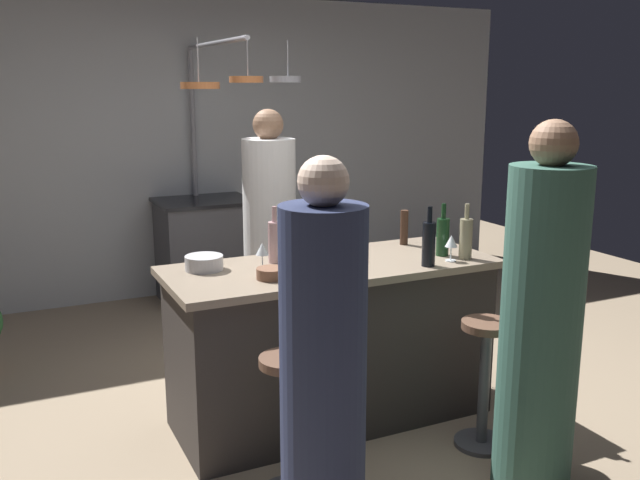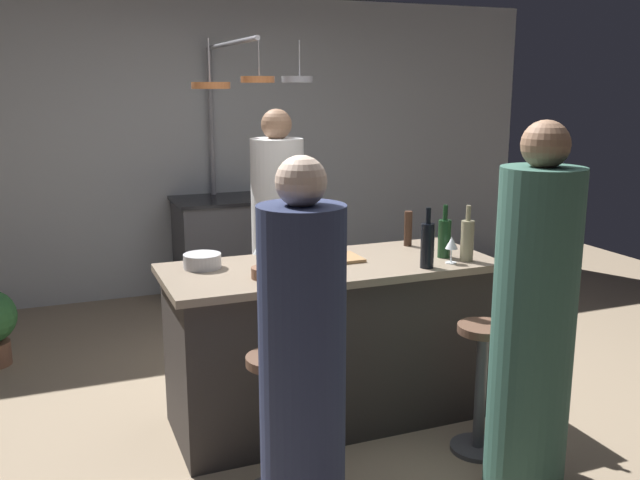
# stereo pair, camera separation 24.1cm
# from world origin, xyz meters

# --- Properties ---
(ground_plane) EXTENTS (9.00, 9.00, 0.00)m
(ground_plane) POSITION_xyz_m (0.00, 0.00, 0.00)
(ground_plane) COLOR gray
(back_wall) EXTENTS (6.40, 0.16, 2.60)m
(back_wall) POSITION_xyz_m (0.00, 2.85, 1.30)
(back_wall) COLOR #B2B7BC
(back_wall) RESTS_ON ground_plane
(kitchen_island) EXTENTS (1.80, 0.72, 0.90)m
(kitchen_island) POSITION_xyz_m (0.00, 0.00, 0.45)
(kitchen_island) COLOR #332D2B
(kitchen_island) RESTS_ON ground_plane
(stove_range) EXTENTS (0.80, 0.64, 0.89)m
(stove_range) POSITION_xyz_m (0.00, 2.45, 0.45)
(stove_range) COLOR #47474C
(stove_range) RESTS_ON ground_plane
(chef) EXTENTS (0.36, 0.36, 1.69)m
(chef) POSITION_xyz_m (0.05, 1.05, 0.78)
(chef) COLOR white
(chef) RESTS_ON ground_plane
(bar_stool_left) EXTENTS (0.28, 0.28, 0.68)m
(bar_stool_left) POSITION_xyz_m (-0.52, -0.62, 0.38)
(bar_stool_left) COLOR #4C4C51
(bar_stool_left) RESTS_ON ground_plane
(guest_left) EXTENTS (0.34, 0.34, 1.60)m
(guest_left) POSITION_xyz_m (-0.53, -1.00, 0.74)
(guest_left) COLOR #262D4C
(guest_left) RESTS_ON ground_plane
(bar_stool_right) EXTENTS (0.28, 0.28, 0.68)m
(bar_stool_right) POSITION_xyz_m (0.57, -0.62, 0.38)
(bar_stool_right) COLOR #4C4C51
(bar_stool_right) RESTS_ON ground_plane
(guest_right) EXTENTS (0.36, 0.36, 1.70)m
(guest_right) POSITION_xyz_m (0.54, -1.01, 0.79)
(guest_right) COLOR #33594C
(guest_right) RESTS_ON ground_plane
(overhead_pot_rack) EXTENTS (0.89, 1.47, 2.17)m
(overhead_pot_rack) POSITION_xyz_m (0.00, 1.88, 1.67)
(overhead_pot_rack) COLOR gray
(overhead_pot_rack) RESTS_ON ground_plane
(cutting_board) EXTENTS (0.32, 0.22, 0.02)m
(cutting_board) POSITION_xyz_m (0.03, 0.06, 0.91)
(cutting_board) COLOR #997047
(cutting_board) RESTS_ON kitchen_island
(pepper_mill) EXTENTS (0.05, 0.05, 0.21)m
(pepper_mill) POSITION_xyz_m (0.60, 0.23, 1.01)
(pepper_mill) COLOR #382319
(pepper_mill) RESTS_ON kitchen_island
(wine_bottle_green) EXTENTS (0.07, 0.07, 0.30)m
(wine_bottle_green) POSITION_xyz_m (-0.20, -0.20, 1.02)
(wine_bottle_green) COLOR #193D23
(wine_bottle_green) RESTS_ON kitchen_island
(wine_bottle_rose) EXTENTS (0.07, 0.07, 0.31)m
(wine_bottle_rose) POSITION_xyz_m (-0.27, 0.15, 1.02)
(wine_bottle_rose) COLOR #B78C8E
(wine_bottle_rose) RESTS_ON kitchen_island
(wine_bottle_dark) EXTENTS (0.07, 0.07, 0.32)m
(wine_bottle_dark) POSITION_xyz_m (0.44, -0.27, 1.03)
(wine_bottle_dark) COLOR black
(wine_bottle_dark) RESTS_ON kitchen_island
(wine_bottle_red) EXTENTS (0.07, 0.07, 0.30)m
(wine_bottle_red) POSITION_xyz_m (0.65, -0.10, 1.01)
(wine_bottle_red) COLOR #143319
(wine_bottle_red) RESTS_ON kitchen_island
(wine_bottle_white) EXTENTS (0.07, 0.07, 0.31)m
(wine_bottle_white) POSITION_xyz_m (0.72, -0.22, 1.02)
(wine_bottle_white) COLOR gray
(wine_bottle_white) RESTS_ON kitchen_island
(wine_glass_by_chef) EXTENTS (0.07, 0.07, 0.15)m
(wine_glass_by_chef) POSITION_xyz_m (0.61, -0.23, 1.01)
(wine_glass_by_chef) COLOR silver
(wine_glass_by_chef) RESTS_ON kitchen_island
(wine_glass_near_right_guest) EXTENTS (0.07, 0.07, 0.15)m
(wine_glass_near_right_guest) POSITION_xyz_m (-0.39, 0.04, 1.01)
(wine_glass_near_right_guest) COLOR silver
(wine_glass_near_right_guest) RESTS_ON kitchen_island
(mixing_bowl_steel) EXTENTS (0.20, 0.20, 0.08)m
(mixing_bowl_steel) POSITION_xyz_m (-0.66, 0.17, 0.94)
(mixing_bowl_steel) COLOR #B7B7BC
(mixing_bowl_steel) RESTS_ON kitchen_island
(mixing_bowl_wooden) EXTENTS (0.15, 0.15, 0.06)m
(mixing_bowl_wooden) POSITION_xyz_m (-0.41, -0.14, 0.93)
(mixing_bowl_wooden) COLOR brown
(mixing_bowl_wooden) RESTS_ON kitchen_island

